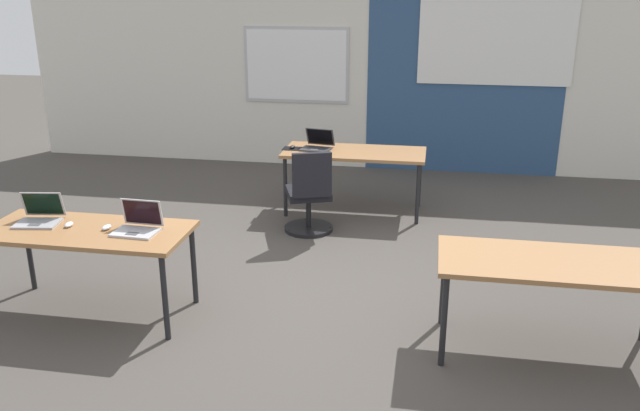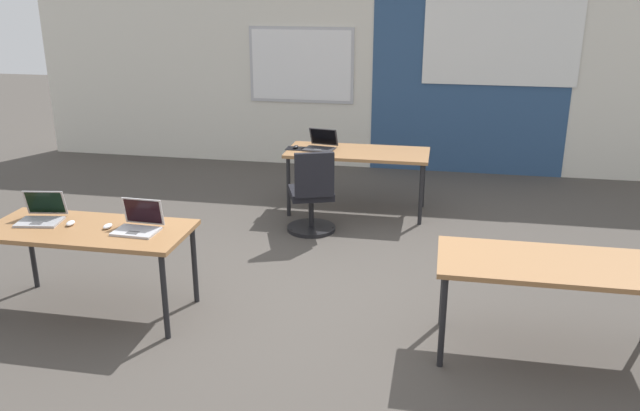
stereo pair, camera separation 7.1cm
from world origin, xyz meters
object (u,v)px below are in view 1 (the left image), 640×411
desk_near_right (555,269)px  laptop_near_left_inner (138,225)px  desk_far_center (354,156)px  mouse_far_left (292,147)px  chair_far_left (309,199)px  mouse_near_left_inner (107,227)px  laptop_far_left (317,145)px  desk_near_left (87,236)px  mouse_near_left_end (69,224)px  laptop_near_left_end (39,217)px

desk_near_right → laptop_near_left_inner: bearing=179.5°
desk_near_right → desk_far_center: (-1.75, 2.80, 0.00)m
mouse_far_left → chair_far_left: bearing=-65.4°
desk_near_right → mouse_near_left_inner: 3.34m
laptop_near_left_inner → laptop_far_left: bearing=74.7°
mouse_far_left → laptop_near_left_inner: size_ratio=0.31×
desk_near_left → desk_far_center: same height
mouse_near_left_inner → laptop_near_left_inner: bearing=0.4°
desk_far_center → mouse_near_left_end: (-1.91, -2.77, 0.08)m
desk_near_right → mouse_near_left_end: (-3.66, 0.03, 0.08)m
desk_near_right → mouse_far_left: (-2.46, 2.78, 0.08)m
desk_near_right → mouse_near_left_end: mouse_near_left_end is taller
mouse_far_left → chair_far_left: (0.34, -0.74, -0.36)m
desk_near_left → desk_far_center: bearing=58.0°
desk_near_left → laptop_near_left_inner: size_ratio=4.68×
desk_far_center → mouse_far_left: 0.72m
desk_near_right → mouse_far_left: 3.72m
laptop_near_left_end → chair_far_left: (1.82, 1.96, -0.39)m
mouse_far_left → mouse_near_left_inner: 2.89m
mouse_near_left_end → laptop_far_left: laptop_far_left is taller
laptop_near_left_inner → desk_near_right: bearing=2.1°
laptop_far_left → laptop_near_left_end: bearing=-113.7°
laptop_near_left_inner → mouse_near_left_inner: bearing=-177.1°
desk_near_left → mouse_near_left_end: 0.18m
desk_near_right → desk_far_center: size_ratio=1.00×
mouse_far_left → laptop_near_left_inner: laptop_near_left_inner is taller
desk_near_left → laptop_far_left: laptop_far_left is taller
desk_far_center → mouse_near_left_end: 3.37m
desk_far_center → chair_far_left: chair_far_left is taller
desk_near_left → laptop_far_left: 3.12m
laptop_near_left_inner → desk_far_center: bearing=66.9°
desk_far_center → laptop_near_left_end: 3.50m
laptop_near_left_end → laptop_near_left_inner: bearing=-12.1°
desk_far_center → laptop_far_left: bearing=177.2°
mouse_near_left_end → desk_near_right: bearing=-0.5°
laptop_near_left_end → mouse_far_left: 3.08m
chair_far_left → laptop_near_left_end: bearing=27.7°
laptop_near_left_end → laptop_far_left: bearing=48.5°
laptop_far_left → mouse_near_left_inner: laptop_far_left is taller
desk_near_left → mouse_far_left: (1.04, 2.78, 0.08)m
laptop_far_left → mouse_near_left_end: bearing=-109.1°
desk_far_center → mouse_near_left_inner: mouse_near_left_inner is taller
desk_far_center → laptop_far_left: 0.44m
desk_near_left → laptop_near_left_end: size_ratio=4.31×
desk_near_right → mouse_near_left_inner: mouse_near_left_inner is taller
desk_near_left → laptop_far_left: bearing=64.9°
desk_near_left → desk_far_center: size_ratio=1.00×
laptop_near_left_inner → mouse_near_left_inner: (-0.26, -0.00, -0.03)m
desk_near_right → laptop_far_left: (-2.18, 2.82, 0.11)m
mouse_near_left_end → chair_far_left: chair_far_left is taller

